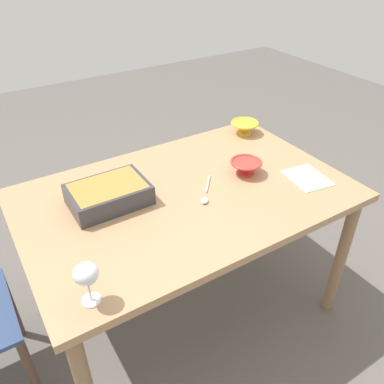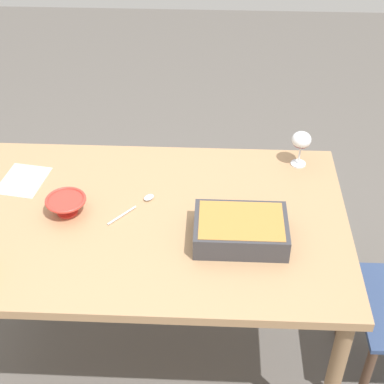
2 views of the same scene
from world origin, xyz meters
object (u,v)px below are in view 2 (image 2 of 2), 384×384
at_px(mixing_bowl, 66,205).
at_px(serving_spoon, 140,203).
at_px(dining_table, 154,234).
at_px(wine_glass, 301,141).
at_px(casserole_dish, 241,229).
at_px(napkin, 23,180).

distance_m(mixing_bowl, serving_spoon, 0.27).
bearing_deg(dining_table, wine_glass, 32.47).
height_order(dining_table, mixing_bowl, mixing_bowl).
relative_size(casserole_dish, serving_spoon, 1.74).
relative_size(wine_glass, casserole_dish, 0.48).
xyz_separation_m(wine_glass, napkin, (-1.10, -0.16, -0.11)).
distance_m(dining_table, serving_spoon, 0.13).
height_order(casserole_dish, mixing_bowl, casserole_dish).
bearing_deg(serving_spoon, dining_table, -52.05).
bearing_deg(wine_glass, casserole_dish, -118.29).
xyz_separation_m(mixing_bowl, serving_spoon, (0.26, 0.06, -0.03)).
bearing_deg(napkin, mixing_bowl, -40.31).
bearing_deg(mixing_bowl, dining_table, -2.21).
distance_m(casserole_dish, napkin, 0.90).
relative_size(casserole_dish, mixing_bowl, 2.15).
height_order(mixing_bowl, napkin, mixing_bowl).
height_order(serving_spoon, napkin, serving_spoon).
bearing_deg(napkin, dining_table, -20.15).
xyz_separation_m(wine_glass, serving_spoon, (-0.62, -0.29, -0.10)).
xyz_separation_m(wine_glass, casserole_dish, (-0.25, -0.46, -0.06)).
distance_m(casserole_dish, serving_spoon, 0.41).
bearing_deg(serving_spoon, casserole_dish, -25.19).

